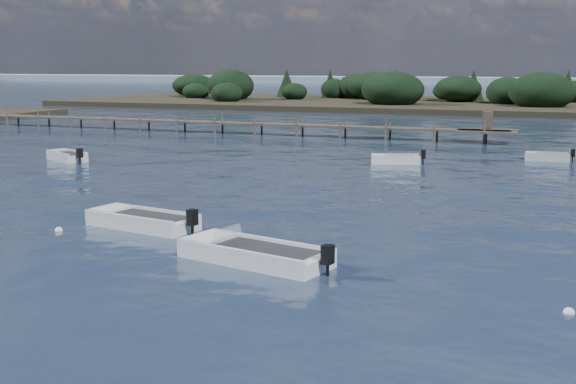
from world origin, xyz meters
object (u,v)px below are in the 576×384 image
at_px(dinghy_mid_white_a, 254,257).
at_px(dinghy_mid_grey, 143,223).
at_px(tender_far_grey, 67,158).
at_px(tender_far_grey_b, 547,158).
at_px(tender_far_white, 396,161).
at_px(jetty, 218,123).

distance_m(dinghy_mid_white_a, dinghy_mid_grey, 7.22).
relative_size(tender_far_grey, dinghy_mid_grey, 0.76).
distance_m(dinghy_mid_white_a, tender_far_grey_b, 32.73).
xyz_separation_m(dinghy_mid_white_a, tender_far_grey, (-23.04, 19.41, 0.01)).
distance_m(tender_far_grey, tender_far_white, 22.99).
bearing_deg(dinghy_mid_white_a, dinghy_mid_grey, 153.97).
xyz_separation_m(tender_far_grey, dinghy_mid_grey, (16.55, -16.24, -0.01)).
xyz_separation_m(dinghy_mid_grey, jetty, (-15.99, 38.79, 0.81)).
relative_size(dinghy_mid_white_a, jetty, 0.09).
xyz_separation_m(dinghy_mid_white_a, tender_far_white, (-1.06, 26.16, 0.00)).
xyz_separation_m(tender_far_grey, tender_far_white, (21.98, 6.74, -0.01)).
bearing_deg(tender_far_grey, tender_far_grey_b, 21.12).
relative_size(dinghy_mid_white_a, tender_far_grey_b, 1.76).
height_order(dinghy_mid_grey, tender_far_grey_b, dinghy_mid_grey).
bearing_deg(tender_far_grey_b, tender_far_white, -150.36).
height_order(tender_far_white, tender_far_grey_b, tender_far_white).
bearing_deg(dinghy_mid_white_a, tender_far_grey_b, 74.93).
distance_m(tender_far_grey, dinghy_mid_grey, 23.19).
bearing_deg(tender_far_grey_b, jetty, 161.52).
relative_size(tender_far_white, tender_far_grey_b, 1.11).
bearing_deg(dinghy_mid_white_a, tender_far_grey, 139.89).
bearing_deg(dinghy_mid_white_a, tender_far_white, 92.33).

